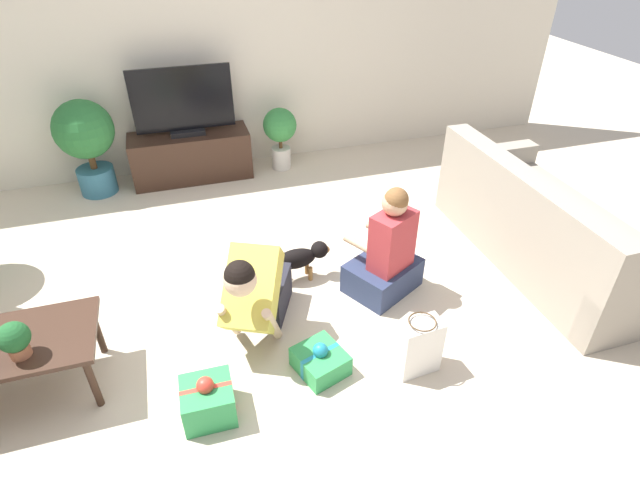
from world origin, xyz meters
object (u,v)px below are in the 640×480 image
at_px(gift_box_b, 208,400).
at_px(coffee_table, 7,349).
at_px(sofa_right, 545,229).
at_px(potted_plant_back_left, 86,138).
at_px(tv, 183,105).
at_px(person_sitting, 387,256).
at_px(person_kneeling, 257,291).
at_px(gift_bag_a, 419,346).
at_px(dog, 302,257).
at_px(potted_plant_back_right, 280,131).
at_px(tabletop_plant, 14,339).
at_px(gift_box_a, 320,361).
at_px(tv_console, 191,156).

bearing_deg(gift_box_b, coffee_table, 155.33).
relative_size(sofa_right, potted_plant_back_left, 2.15).
relative_size(tv, person_sitting, 1.11).
xyz_separation_m(person_kneeling, gift_box_b, (-0.42, -0.59, -0.24)).
distance_m(sofa_right, person_kneeling, 2.40).
distance_m(person_sitting, gift_bag_a, 0.81).
bearing_deg(gift_bag_a, person_kneeling, 144.47).
bearing_deg(dog, potted_plant_back_right, -11.64).
relative_size(sofa_right, gift_box_b, 6.84).
xyz_separation_m(sofa_right, dog, (-1.96, 0.32, -0.09)).
bearing_deg(potted_plant_back_left, tabletop_plant, -93.74).
bearing_deg(sofa_right, gift_box_b, 104.96).
bearing_deg(gift_box_a, sofa_right, 16.52).
height_order(potted_plant_back_right, person_sitting, person_sitting).
bearing_deg(sofa_right, tabletop_plant, 96.02).
height_order(dog, tabletop_plant, tabletop_plant).
xyz_separation_m(tv_console, person_kneeling, (0.22, -2.51, 0.11)).
xyz_separation_m(tv, potted_plant_back_left, (-0.96, -0.05, -0.21)).
distance_m(tv_console, gift_box_a, 3.02).
relative_size(person_kneeling, gift_bag_a, 2.05).
bearing_deg(sofa_right, gift_bag_a, 117.67).
bearing_deg(potted_plant_back_right, coffee_table, -130.69).
height_order(sofa_right, coffee_table, sofa_right).
xyz_separation_m(coffee_table, person_kneeling, (1.47, 0.11, -0.02)).
height_order(potted_plant_back_right, person_kneeling, person_kneeling).
xyz_separation_m(potted_plant_back_left, dog, (1.62, -1.98, -0.39)).
distance_m(gift_box_b, tabletop_plant, 1.09).
height_order(tv, potted_plant_back_left, tv).
relative_size(coffee_table, gift_box_b, 3.25).
relative_size(potted_plant_back_left, dog, 1.90).
xyz_separation_m(gift_bag_a, tabletop_plant, (-2.24, 0.40, 0.35)).
distance_m(person_kneeling, dog, 0.67).
bearing_deg(coffee_table, person_kneeling, 4.29).
bearing_deg(tabletop_plant, gift_box_b, -20.86).
relative_size(potted_plant_back_left, gift_box_a, 2.54).
xyz_separation_m(coffee_table, potted_plant_back_left, (0.29, 2.57, 0.21)).
height_order(sofa_right, potted_plant_back_right, sofa_right).
xyz_separation_m(dog, gift_box_a, (-0.14, -0.94, -0.12)).
distance_m(sofa_right, potted_plant_back_left, 4.26).
relative_size(person_kneeling, gift_box_a, 2.24).
bearing_deg(potted_plant_back_right, gift_bag_a, -87.39).
height_order(person_sitting, dog, person_sitting).
xyz_separation_m(gift_box_a, gift_bag_a, (0.59, -0.17, 0.12)).
bearing_deg(gift_box_b, tv_console, 86.29).
bearing_deg(gift_box_a, tv, 99.81).
height_order(dog, gift_bag_a, gift_bag_a).
relative_size(coffee_table, tv, 0.99).
relative_size(dog, tabletop_plant, 2.27).
distance_m(potted_plant_back_left, gift_box_b, 3.18).
relative_size(sofa_right, tabletop_plant, 9.23).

